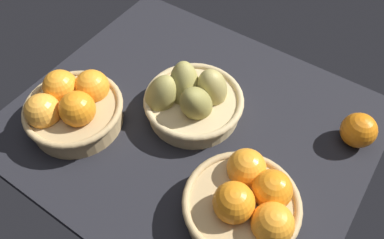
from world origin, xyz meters
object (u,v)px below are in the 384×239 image
(basket_near_left, at_px, (73,107))
(basket_near_right, at_px, (246,203))
(basket_center_pears, at_px, (191,100))
(loose_orange_front_gap, at_px, (359,130))

(basket_near_left, distance_m, basket_near_right, 0.46)
(basket_center_pears, relative_size, loose_orange_front_gap, 3.06)
(basket_near_left, xyz_separation_m, basket_center_pears, (0.22, 0.18, -0.00))
(basket_near_right, height_order, loose_orange_front_gap, basket_near_right)
(basket_near_right, bearing_deg, basket_near_left, -177.86)
(basket_center_pears, relative_size, basket_near_right, 1.06)
(basket_center_pears, xyz_separation_m, basket_near_right, (0.24, -0.16, 0.00))
(loose_orange_front_gap, bearing_deg, basket_near_right, -111.83)
(basket_near_left, relative_size, loose_orange_front_gap, 2.87)
(basket_near_left, bearing_deg, loose_orange_front_gap, 29.11)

